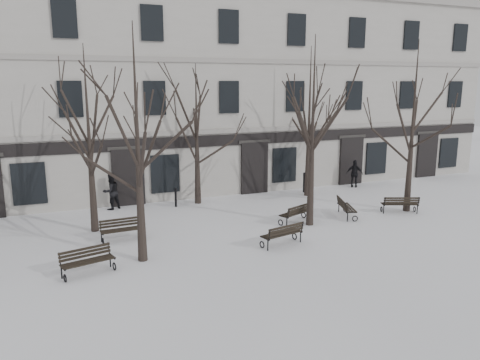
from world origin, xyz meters
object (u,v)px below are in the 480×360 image
bench_3 (122,229)px  bench_4 (297,212)px  tree_1 (136,116)px  bench_5 (346,207)px  tree_3 (414,106)px  bench_1 (283,234)px  bench_2 (400,204)px  bench_0 (87,260)px  tree_2 (313,109)px

bench_3 → bench_4: bench_4 is taller
tree_1 → bench_5: tree_1 is taller
tree_3 → bench_1: size_ratio=4.43×
bench_2 → bench_4: bearing=16.7°
tree_1 → bench_0: bearing=-164.8°
tree_2 → bench_0: 10.76m
tree_1 → bench_5: size_ratio=4.51×
bench_0 → bench_5: size_ratio=1.00×
bench_1 → bench_3: 6.36m
bench_1 → bench_5: size_ratio=1.02×
bench_0 → bench_5: 11.98m
tree_3 → bench_1: 9.40m
bench_5 → bench_1: bearing=138.3°
bench_2 → bench_5: 2.80m
tree_2 → bench_1: 5.51m
bench_2 → tree_1: bearing=28.5°
bench_3 → tree_3: bearing=-6.9°
tree_2 → bench_0: tree_2 is taller
bench_3 → tree_1: bearing=-85.9°
tree_2 → bench_2: tree_2 is taller
tree_3 → bench_0: bearing=-172.0°
bench_2 → bench_3: size_ratio=1.02×
tree_3 → bench_5: size_ratio=4.52×
bench_2 → bench_3: bearing=17.3°
bench_1 → bench_4: (1.96, 2.42, -0.00)m
tree_3 → bench_2: 4.65m
bench_2 → bench_5: bearing=11.7°
bench_1 → bench_3: bearing=-41.5°
bench_2 → bench_5: (-2.76, 0.50, 0.00)m
bench_2 → bench_5: size_ratio=0.99×
tree_1 → bench_5: bearing=11.0°
tree_2 → bench_2: (4.96, -0.03, -4.60)m
tree_2 → bench_3: (-7.96, 1.05, -4.60)m
bench_4 → bench_0: bearing=-7.9°
tree_2 → bench_4: size_ratio=4.44×
bench_4 → bench_5: bearing=157.3°
bench_1 → bench_5: bearing=-165.3°
bench_3 → bench_0: bearing=-121.0°
bench_1 → bench_2: (7.31, 1.92, -0.01)m
bench_3 → bench_1: bearing=-31.4°
bench_0 → bench_3: size_ratio=1.03×
tree_3 → bench_0: tree_3 is taller
tree_2 → tree_3: size_ratio=1.00×
bench_3 → bench_5: size_ratio=0.97×
bench_4 → bench_2: bearing=151.9°
tree_2 → tree_3: (5.57, 0.19, 0.00)m
bench_1 → bench_0: bearing=-13.4°
bench_0 → bench_2: (14.50, 1.92, -0.00)m
tree_1 → bench_4: 8.79m
bench_2 → bench_3: (-12.92, 1.08, 0.00)m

